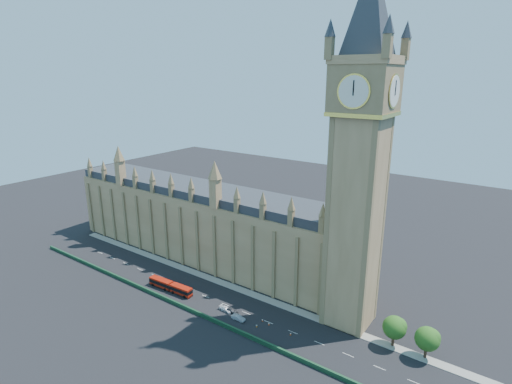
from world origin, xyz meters
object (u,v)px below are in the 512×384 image
Objects in this scene: red_bus at (170,286)px; car_grey at (231,310)px; car_white at (226,309)px; car_silver at (238,318)px.

red_bus is 24.18m from car_grey.
red_bus reaches higher than car_grey.
red_bus is at bearing 96.20° from car_white.
car_silver is (28.09, -0.23, -0.81)m from red_bus.
car_silver is 0.96× the size of car_white.
red_bus is 28.11m from car_silver.
car_grey reaches higher than car_silver.
red_bus is 22.34m from car_white.
car_silver is at bearing -3.30° from red_bus.
car_silver is at bearing -101.33° from car_white.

